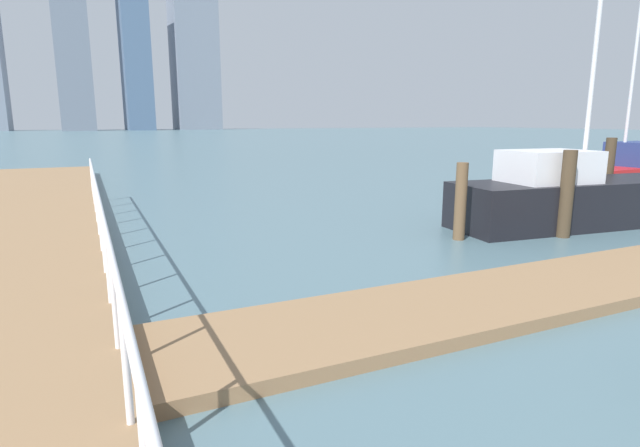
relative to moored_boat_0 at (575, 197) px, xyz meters
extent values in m
plane|color=slate|center=(-8.17, 9.40, -0.74)|extent=(300.00, 300.00, 0.00)
cube|color=#93704C|center=(-6.16, -3.60, -0.65)|extent=(11.01, 2.00, 0.18)
cylinder|color=white|center=(-11.32, -5.17, 0.18)|extent=(0.06, 0.06, 1.05)
cylinder|color=white|center=(-11.32, -3.72, 0.18)|extent=(0.06, 0.06, 1.05)
cylinder|color=white|center=(-11.32, -2.27, 0.18)|extent=(0.06, 0.06, 1.05)
cylinder|color=white|center=(-11.32, -0.82, 0.18)|extent=(0.06, 0.06, 1.05)
cylinder|color=white|center=(-11.32, 0.62, 0.18)|extent=(0.06, 0.06, 1.05)
cylinder|color=white|center=(-11.32, 2.07, 0.18)|extent=(0.06, 0.06, 1.05)
cylinder|color=white|center=(-11.32, 3.52, 0.18)|extent=(0.06, 0.06, 1.05)
cylinder|color=white|center=(-11.32, 4.97, 0.18)|extent=(0.06, 0.06, 1.05)
cylinder|color=white|center=(-11.32, 6.42, 0.18)|extent=(0.06, 0.06, 1.05)
cylinder|color=white|center=(-11.32, 7.87, 0.18)|extent=(0.06, 0.06, 1.05)
cylinder|color=white|center=(-11.32, 9.31, 0.18)|extent=(0.06, 0.06, 1.05)
cylinder|color=white|center=(-11.32, -2.27, 0.71)|extent=(0.06, 23.17, 0.06)
cylinder|color=#473826|center=(-1.42, -0.87, 0.27)|extent=(0.31, 0.31, 2.03)
cylinder|color=#473826|center=(2.91, 1.24, 0.35)|extent=(0.30, 0.30, 2.19)
cylinder|color=brown|center=(-3.80, -0.03, 0.14)|extent=(0.27, 0.27, 1.77)
cube|color=black|center=(0.16, -0.02, -0.16)|extent=(7.18, 2.67, 1.17)
cube|color=white|center=(-0.97, 0.10, 0.82)|extent=(2.27, 1.77, 0.79)
cylinder|color=silver|center=(0.16, -0.02, 3.94)|extent=(0.12, 0.12, 7.03)
cube|color=red|center=(6.73, 3.42, -0.24)|extent=(6.00, 2.22, 1.01)
cube|color=navy|center=(7.68, 3.47, 0.71)|extent=(2.25, 1.63, 0.89)
cylinder|color=silver|center=(6.73, 3.42, 3.91)|extent=(0.12, 0.12, 7.28)
cube|color=slate|center=(3.94, 149.02, 18.76)|extent=(7.58, 13.12, 39.01)
camera|label=1|loc=(-11.47, -8.95, 1.94)|focal=28.33mm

